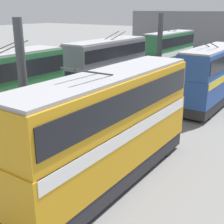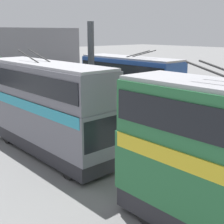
{
  "view_description": "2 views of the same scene",
  "coord_description": "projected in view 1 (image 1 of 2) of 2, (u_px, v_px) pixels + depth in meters",
  "views": [
    {
      "loc": [
        -8.55,
        -11.83,
        7.88
      ],
      "look_at": [
        7.52,
        -0.82,
        1.37
      ],
      "focal_mm": 50.0,
      "sensor_mm": 36.0,
      "label": 1
    },
    {
      "loc": [
        -0.61,
        13.1,
        6.84
      ],
      "look_at": [
        13.3,
        0.45,
        1.99
      ],
      "focal_mm": 50.0,
      "sensor_mm": 36.0,
      "label": 2
    }
  ],
  "objects": [
    {
      "name": "ground_plane",
      "position": [
        13.0,
        174.0,
        15.53
      ],
      "size": [
        240.0,
        240.0,
        0.0
      ],
      "primitive_type": "plane",
      "color": "slate"
    },
    {
      "name": "support_column_far",
      "position": [
        159.0,
        60.0,
        26.79
      ],
      "size": [
        0.78,
        0.78,
        7.5
      ],
      "color": "#42474C",
      "rests_on": "ground_plane"
    },
    {
      "name": "oil_drum",
      "position": [
        144.0,
        119.0,
        22.05
      ],
      "size": [
        0.62,
        0.62,
        0.9
      ],
      "color": "#933828",
      "rests_on": "ground_plane"
    },
    {
      "name": "bus_right_mid",
      "position": [
        108.0,
        65.0,
        28.17
      ],
      "size": [
        9.74,
        2.54,
        5.84
      ],
      "color": "black",
      "rests_on": "ground_plane"
    },
    {
      "name": "bus_right_far",
      "position": [
        169.0,
        50.0,
        38.6
      ],
      "size": [
        9.77,
        2.54,
        5.74
      ],
      "color": "black",
      "rests_on": "ground_plane"
    },
    {
      "name": "person_aisle_midway",
      "position": [
        121.0,
        108.0,
        22.96
      ],
      "size": [
        0.25,
        0.42,
        1.69
      ],
      "rotation": [
        0.0,
        0.0,
        3.16
      ],
      "color": "#2D2D33",
      "rests_on": "ground_plane"
    },
    {
      "name": "person_by_left_row",
      "position": [
        100.0,
        141.0,
        17.09
      ],
      "size": [
        0.48,
        0.45,
        1.77
      ],
      "rotation": [
        0.0,
        0.0,
        5.36
      ],
      "color": "#473D33",
      "rests_on": "ground_plane"
    },
    {
      "name": "support_column_near",
      "position": [
        24.0,
        99.0,
        15.26
      ],
      "size": [
        0.78,
        0.78,
        7.5
      ],
      "color": "#42474C",
      "rests_on": "ground_plane"
    },
    {
      "name": "bus_left_far",
      "position": [
        211.0,
        74.0,
        25.25
      ],
      "size": [
        9.11,
        2.54,
        5.57
      ],
      "color": "black",
      "rests_on": "ground_plane"
    },
    {
      "name": "bus_left_near",
      "position": [
        110.0,
        124.0,
        13.92
      ],
      "size": [
        11.19,
        2.54,
        5.87
      ],
      "color": "black",
      "rests_on": "ground_plane"
    }
  ]
}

